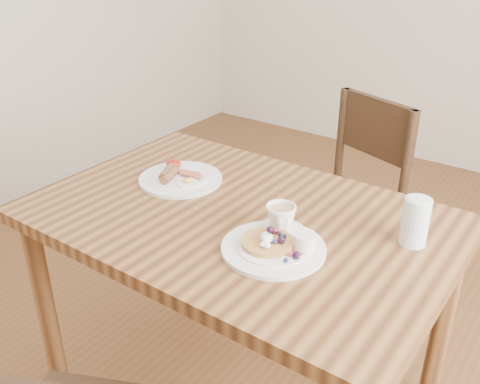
% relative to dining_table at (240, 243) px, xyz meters
% --- Properties ---
extents(dining_table, '(1.20, 0.80, 0.75)m').
position_rel_dining_table_xyz_m(dining_table, '(0.00, 0.00, 0.00)').
color(dining_table, brown).
rests_on(dining_table, ground).
extents(chair_far, '(0.54, 0.54, 0.88)m').
position_rel_dining_table_xyz_m(chair_far, '(-0.01, 0.77, -0.16)').
color(chair_far, '#372014').
rests_on(chair_far, ground).
extents(pancake_plate, '(0.27, 0.27, 0.06)m').
position_rel_dining_table_xyz_m(pancake_plate, '(0.19, -0.11, 0.11)').
color(pancake_plate, white).
rests_on(pancake_plate, dining_table).
extents(breakfast_plate, '(0.27, 0.27, 0.04)m').
position_rel_dining_table_xyz_m(breakfast_plate, '(-0.29, 0.07, 0.11)').
color(breakfast_plate, white).
rests_on(breakfast_plate, dining_table).
extents(teacup_saucer, '(0.14, 0.14, 0.08)m').
position_rel_dining_table_xyz_m(teacup_saucer, '(0.15, -0.03, 0.14)').
color(teacup_saucer, white).
rests_on(teacup_saucer, dining_table).
extents(water_glass, '(0.07, 0.07, 0.13)m').
position_rel_dining_table_xyz_m(water_glass, '(0.46, 0.13, 0.16)').
color(water_glass, silver).
rests_on(water_glass, dining_table).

